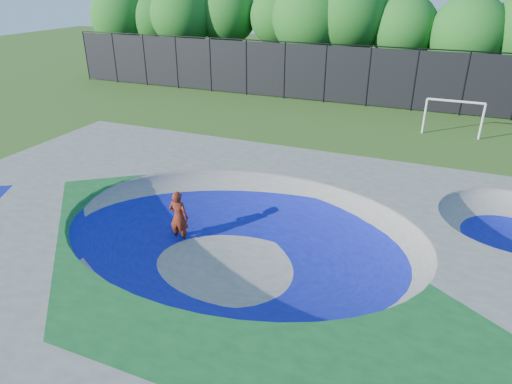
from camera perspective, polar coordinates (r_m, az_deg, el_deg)
ground at (r=14.20m, az=-1.90°, el=-9.30°), size 120.00×120.00×0.00m
skate_deck at (r=13.79m, az=-1.94°, el=-6.73°), size 22.00×14.00×1.50m
skater at (r=15.19m, az=-9.63°, el=-3.12°), size 0.69×0.47×1.85m
skateboard at (r=15.63m, az=-9.39°, el=-6.03°), size 0.80×0.32×0.05m
soccer_goal at (r=27.64m, az=23.53°, el=9.22°), size 3.08×0.12×2.03m
fence at (r=32.55m, az=13.92°, el=13.94°), size 48.09×0.09×4.04m
treeline at (r=37.05m, az=14.28°, el=19.84°), size 51.87×7.78×8.50m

